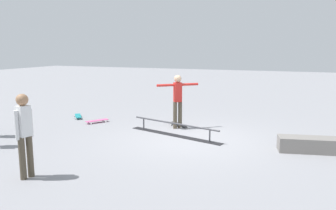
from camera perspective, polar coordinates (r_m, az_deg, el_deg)
ground_plane at (r=9.74m, az=3.63°, el=-5.76°), size 60.00×60.00×0.00m
grind_rail at (r=10.08m, az=1.07°, el=-4.21°), size 3.15×1.11×0.39m
skate_ledge at (r=9.36m, az=25.39°, el=-6.17°), size 2.46×1.01×0.37m
skater_main at (r=10.83m, az=1.63°, el=1.25°), size 1.10×0.97×1.73m
skateboard_main at (r=11.25m, az=1.80°, el=-3.25°), size 0.79×0.58×0.09m
bystander_white_shirt at (r=7.25m, az=-23.00°, el=-4.07°), size 0.24×0.39×1.71m
loose_skateboard_pink at (r=12.04m, az=-11.84°, el=-2.59°), size 0.58×0.79×0.09m
loose_skateboard_teal at (r=13.03m, az=-14.87°, el=-1.78°), size 0.67×0.74×0.09m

